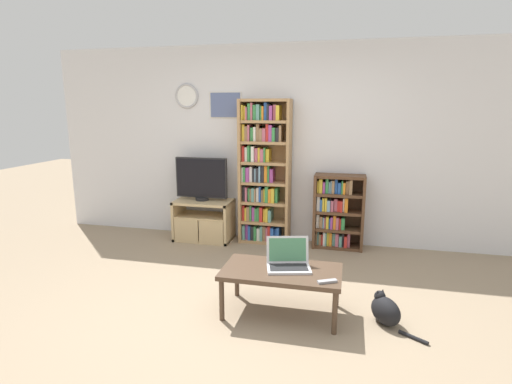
{
  "coord_description": "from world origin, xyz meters",
  "views": [
    {
      "loc": [
        0.94,
        -3.1,
        1.8
      ],
      "look_at": [
        -0.07,
        1.17,
        0.86
      ],
      "focal_mm": 28.0,
      "sensor_mm": 36.0,
      "label": 1
    }
  ],
  "objects_px": {
    "television": "(201,179)",
    "remote_near_laptop": "(327,281)",
    "bookshelf_short": "(336,212)",
    "bookshelf_tall": "(263,173)",
    "cat": "(385,310)",
    "tv_stand": "(204,220)",
    "laptop": "(288,260)",
    "coffee_table": "(282,274)"
  },
  "relations": [
    {
      "from": "cat",
      "to": "bookshelf_tall",
      "type": "bearing_deg",
      "value": 93.71
    },
    {
      "from": "remote_near_laptop",
      "to": "cat",
      "type": "distance_m",
      "value": 0.6
    },
    {
      "from": "remote_near_laptop",
      "to": "bookshelf_tall",
      "type": "bearing_deg",
      "value": 178.54
    },
    {
      "from": "tv_stand",
      "to": "laptop",
      "type": "relative_size",
      "value": 1.79
    },
    {
      "from": "coffee_table",
      "to": "cat",
      "type": "distance_m",
      "value": 0.92
    },
    {
      "from": "bookshelf_tall",
      "to": "cat",
      "type": "xyz_separation_m",
      "value": [
        1.46,
        -1.84,
        -0.82
      ]
    },
    {
      "from": "laptop",
      "to": "cat",
      "type": "distance_m",
      "value": 0.91
    },
    {
      "from": "television",
      "to": "remote_near_laptop",
      "type": "height_order",
      "value": "television"
    },
    {
      "from": "tv_stand",
      "to": "bookshelf_short",
      "type": "bearing_deg",
      "value": 3.7
    },
    {
      "from": "tv_stand",
      "to": "laptop",
      "type": "bearing_deg",
      "value": -49.74
    },
    {
      "from": "television",
      "to": "remote_near_laptop",
      "type": "relative_size",
      "value": 4.4
    },
    {
      "from": "television",
      "to": "bookshelf_tall",
      "type": "xyz_separation_m",
      "value": [
        0.83,
        0.09,
        0.09
      ]
    },
    {
      "from": "bookshelf_short",
      "to": "laptop",
      "type": "xyz_separation_m",
      "value": [
        -0.35,
        -1.8,
        0.0
      ]
    },
    {
      "from": "bookshelf_tall",
      "to": "cat",
      "type": "height_order",
      "value": "bookshelf_tall"
    },
    {
      "from": "remote_near_laptop",
      "to": "television",
      "type": "bearing_deg",
      "value": -164.28
    },
    {
      "from": "television",
      "to": "bookshelf_tall",
      "type": "bearing_deg",
      "value": 5.91
    },
    {
      "from": "coffee_table",
      "to": "laptop",
      "type": "bearing_deg",
      "value": 53.1
    },
    {
      "from": "television",
      "to": "cat",
      "type": "bearing_deg",
      "value": -37.39
    },
    {
      "from": "bookshelf_tall",
      "to": "bookshelf_short",
      "type": "height_order",
      "value": "bookshelf_tall"
    },
    {
      "from": "bookshelf_tall",
      "to": "laptop",
      "type": "distance_m",
      "value": 1.96
    },
    {
      "from": "coffee_table",
      "to": "laptop",
      "type": "height_order",
      "value": "laptop"
    },
    {
      "from": "bookshelf_short",
      "to": "remote_near_laptop",
      "type": "xyz_separation_m",
      "value": [
        0.01,
        -2.04,
        -0.05
      ]
    },
    {
      "from": "bookshelf_short",
      "to": "remote_near_laptop",
      "type": "height_order",
      "value": "bookshelf_short"
    },
    {
      "from": "bookshelf_tall",
      "to": "bookshelf_short",
      "type": "bearing_deg",
      "value": -0.06
    },
    {
      "from": "tv_stand",
      "to": "cat",
      "type": "relative_size",
      "value": 1.64
    },
    {
      "from": "bookshelf_tall",
      "to": "laptop",
      "type": "height_order",
      "value": "bookshelf_tall"
    },
    {
      "from": "television",
      "to": "coffee_table",
      "type": "height_order",
      "value": "television"
    },
    {
      "from": "remote_near_laptop",
      "to": "cat",
      "type": "xyz_separation_m",
      "value": [
        0.48,
        0.21,
        -0.3
      ]
    },
    {
      "from": "tv_stand",
      "to": "bookshelf_tall",
      "type": "height_order",
      "value": "bookshelf_tall"
    },
    {
      "from": "coffee_table",
      "to": "cat",
      "type": "xyz_separation_m",
      "value": [
        0.88,
        0.03,
        -0.25
      ]
    },
    {
      "from": "coffee_table",
      "to": "remote_near_laptop",
      "type": "xyz_separation_m",
      "value": [
        0.4,
        -0.18,
        0.05
      ]
    },
    {
      "from": "tv_stand",
      "to": "remote_near_laptop",
      "type": "bearing_deg",
      "value": -47.21
    },
    {
      "from": "television",
      "to": "remote_near_laptop",
      "type": "xyz_separation_m",
      "value": [
        1.81,
        -1.96,
        -0.42
      ]
    },
    {
      "from": "television",
      "to": "bookshelf_short",
      "type": "distance_m",
      "value": 1.84
    },
    {
      "from": "bookshelf_short",
      "to": "coffee_table",
      "type": "relative_size",
      "value": 0.93
    },
    {
      "from": "bookshelf_tall",
      "to": "remote_near_laptop",
      "type": "bearing_deg",
      "value": -64.43
    },
    {
      "from": "tv_stand",
      "to": "cat",
      "type": "height_order",
      "value": "tv_stand"
    },
    {
      "from": "television",
      "to": "bookshelf_short",
      "type": "relative_size",
      "value": 0.75
    },
    {
      "from": "television",
      "to": "coffee_table",
      "type": "distance_m",
      "value": 2.32
    },
    {
      "from": "tv_stand",
      "to": "laptop",
      "type": "distance_m",
      "value": 2.22
    },
    {
      "from": "laptop",
      "to": "bookshelf_tall",
      "type": "bearing_deg",
      "value": 94.65
    },
    {
      "from": "tv_stand",
      "to": "coffee_table",
      "type": "height_order",
      "value": "tv_stand"
    }
  ]
}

